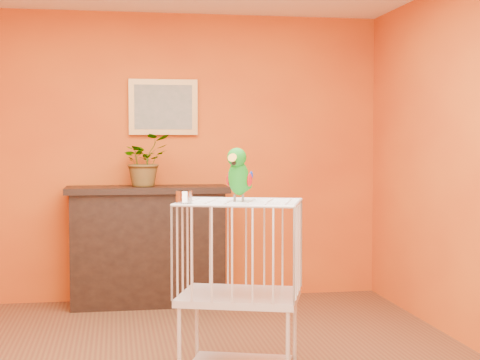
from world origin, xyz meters
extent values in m
plane|color=orange|center=(0.00, 2.25, 1.30)|extent=(4.00, 0.00, 4.00)
plane|color=orange|center=(0.00, -2.25, 1.30)|extent=(4.00, 0.00, 4.00)
cube|color=black|center=(-0.16, 2.01, 0.50)|extent=(1.32, 0.44, 0.99)
cube|color=black|center=(-0.16, 2.01, 1.02)|extent=(1.41, 0.51, 0.06)
cube|color=black|center=(-0.16, 1.81, 0.50)|extent=(0.92, 0.02, 0.50)
cube|color=#5C1A1A|center=(-0.43, 1.95, 0.39)|extent=(0.06, 0.20, 0.31)
cube|color=#2C542A|center=(-0.34, 1.95, 0.39)|extent=(0.06, 0.20, 0.31)
cube|color=#5C1A1A|center=(-0.24, 1.95, 0.39)|extent=(0.06, 0.20, 0.31)
cube|color=#2C542A|center=(-0.13, 1.95, 0.39)|extent=(0.06, 0.20, 0.31)
cube|color=#5C1A1A|center=(-0.02, 1.95, 0.39)|extent=(0.06, 0.20, 0.31)
imported|color=#26722D|center=(-0.18, 2.01, 1.23)|extent=(0.56, 0.59, 0.36)
cube|color=#BF8944|center=(0.00, 2.22, 1.75)|extent=(0.62, 0.03, 0.50)
cube|color=gray|center=(0.00, 2.21, 1.75)|extent=(0.52, 0.01, 0.40)
cube|color=beige|center=(0.30, -0.15, 0.51)|extent=(0.83, 0.73, 0.04)
cube|color=beige|center=(0.30, -0.15, 1.08)|extent=(0.83, 0.73, 0.01)
cylinder|color=beige|center=(-0.08, -0.28, 0.24)|extent=(0.03, 0.03, 0.48)
cylinder|color=beige|center=(0.52, -0.48, 0.24)|extent=(0.03, 0.03, 0.48)
cylinder|color=beige|center=(0.08, 0.18, 0.24)|extent=(0.03, 0.03, 0.48)
cylinder|color=beige|center=(0.67, -0.02, 0.24)|extent=(0.03, 0.03, 0.48)
cylinder|color=silver|center=(-0.04, -0.22, 1.12)|extent=(0.10, 0.10, 0.07)
cylinder|color=#59544C|center=(0.27, -0.16, 1.10)|extent=(0.01, 0.01, 0.05)
cylinder|color=#59544C|center=(0.31, -0.19, 1.10)|extent=(0.01, 0.01, 0.05)
ellipsoid|color=#048318|center=(0.29, -0.17, 1.22)|extent=(0.19, 0.22, 0.23)
ellipsoid|color=#048318|center=(0.27, -0.20, 1.35)|extent=(0.16, 0.16, 0.11)
cone|color=orange|center=(0.25, -0.25, 1.33)|extent=(0.08, 0.09, 0.07)
cone|color=black|center=(0.25, -0.24, 1.31)|extent=(0.04, 0.04, 0.03)
sphere|color=black|center=(0.23, -0.20, 1.36)|extent=(0.02, 0.02, 0.02)
sphere|color=black|center=(0.30, -0.24, 1.36)|extent=(0.02, 0.02, 0.02)
ellipsoid|color=#A50C0C|center=(0.24, -0.13, 1.21)|extent=(0.06, 0.07, 0.08)
ellipsoid|color=navy|center=(0.35, -0.19, 1.21)|extent=(0.06, 0.07, 0.08)
cone|color=#048318|center=(0.33, -0.11, 1.15)|extent=(0.14, 0.18, 0.13)
camera|label=1|loc=(-0.43, -4.46, 1.44)|focal=55.00mm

